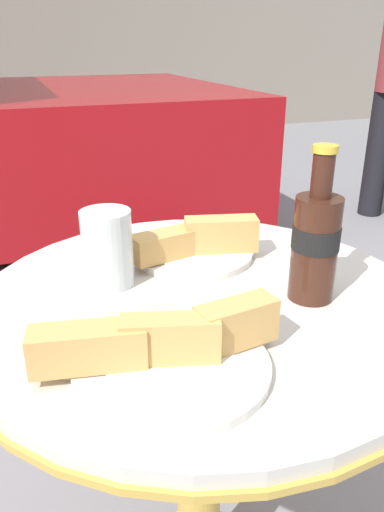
% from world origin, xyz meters
% --- Properties ---
extents(bistro_table, '(0.70, 0.70, 0.68)m').
position_xyz_m(bistro_table, '(0.00, 0.00, 0.53)').
color(bistro_table, gold).
rests_on(bistro_table, ground_plane).
extents(cola_bottle_left, '(0.07, 0.07, 0.23)m').
position_xyz_m(cola_bottle_left, '(0.15, -0.07, 0.77)').
color(cola_bottle_left, '#3D1E14').
rests_on(cola_bottle_left, bistro_table).
extents(drinking_glass, '(0.08, 0.08, 0.12)m').
position_xyz_m(drinking_glass, '(-0.12, 0.08, 0.74)').
color(drinking_glass, '#C68923').
rests_on(drinking_glass, bistro_table).
extents(lunch_plate_near, '(0.30, 0.23, 0.07)m').
position_xyz_m(lunch_plate_near, '(-0.11, -0.16, 0.71)').
color(lunch_plate_near, silver).
rests_on(lunch_plate_near, bistro_table).
extents(lunch_plate_far, '(0.23, 0.21, 0.07)m').
position_xyz_m(lunch_plate_far, '(0.04, 0.13, 0.71)').
color(lunch_plate_far, silver).
rests_on(lunch_plate_far, bistro_table).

